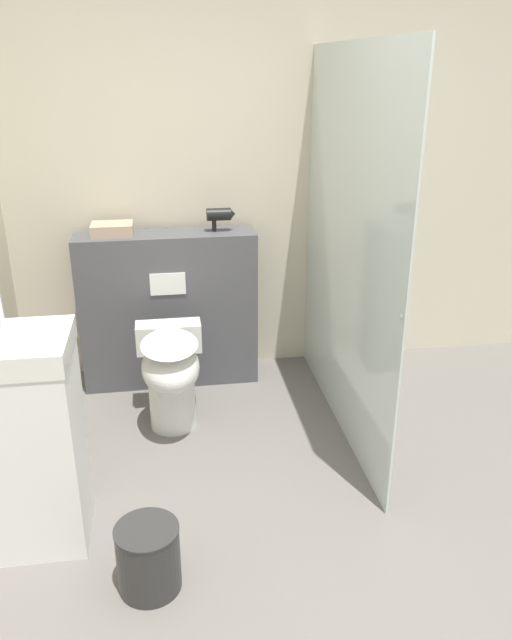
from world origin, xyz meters
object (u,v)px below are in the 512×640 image
toilet (171,372)px  waste_bin (149,558)px  sink_vanity (15,442)px  hair_drier (220,215)px

toilet → waste_bin: toilet is taller
waste_bin → sink_vanity: bearing=143.8°
hair_drier → toilet: bearing=-120.4°
toilet → hair_drier: 1.05m
toilet → waste_bin: (-0.13, -1.22, -0.21)m
sink_vanity → hair_drier: 1.88m
toilet → sink_vanity: 1.07m
toilet → sink_vanity: bearing=-130.0°
sink_vanity → waste_bin: (0.55, -0.40, -0.35)m
sink_vanity → hair_drier: hair_drier is taller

